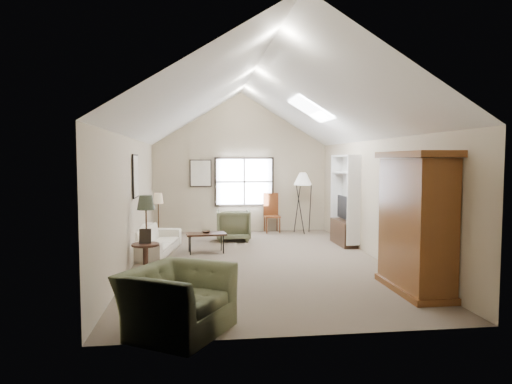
{
  "coord_description": "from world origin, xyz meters",
  "views": [
    {
      "loc": [
        -1.19,
        -9.14,
        2.07
      ],
      "look_at": [
        0.0,
        0.4,
        1.4
      ],
      "focal_mm": 32.0,
      "sensor_mm": 36.0,
      "label": 1
    }
  ],
  "objects": [
    {
      "name": "side_table",
      "position": [
        -2.2,
        -0.52,
        0.26
      ],
      "size": [
        0.59,
        0.59,
        0.52
      ],
      "primitive_type": "cylinder",
      "rotation": [
        0.0,
        0.0,
        -0.17
      ],
      "color": "#321E14",
      "rests_on": "ground"
    },
    {
      "name": "armchair_near",
      "position": [
        -1.46,
        -3.7,
        0.39
      ],
      "size": [
        1.52,
        1.57,
        0.78
      ],
      "primitive_type": "imported",
      "rotation": [
        0.0,
        0.0,
        1.02
      ],
      "color": "#626B4B",
      "rests_on": "ground"
    },
    {
      "name": "coffee_table",
      "position": [
        -1.05,
        1.02,
        0.22
      ],
      "size": [
        0.92,
        0.57,
        0.45
      ],
      "primitive_type": "cube",
      "rotation": [
        0.0,
        0.0,
        0.1
      ],
      "color": "#3E2419",
      "rests_on": "ground"
    },
    {
      "name": "tripod_lamp",
      "position": [
        1.71,
        3.45,
        0.88
      ],
      "size": [
        0.64,
        0.64,
        1.75
      ],
      "primitive_type": null,
      "rotation": [
        0.0,
        0.0,
        -0.32
      ],
      "color": "silver",
      "rests_on": "ground"
    },
    {
      "name": "tan_lamp",
      "position": [
        -2.2,
        2.28,
        0.64
      ],
      "size": [
        0.3,
        0.3,
        1.29
      ],
      "primitive_type": null,
      "rotation": [
        0.0,
        0.0,
        -0.17
      ],
      "color": "tan",
      "rests_on": "ground"
    },
    {
      "name": "tv_alcove",
      "position": [
        2.34,
        1.6,
        1.15
      ],
      "size": [
        0.32,
        1.3,
        2.1
      ],
      "primitive_type": "cube",
      "color": "white",
      "rests_on": "ground"
    },
    {
      "name": "sofa",
      "position": [
        -2.2,
        1.08,
        0.3
      ],
      "size": [
        1.14,
        2.16,
        0.6
      ],
      "primitive_type": "imported",
      "rotation": [
        0.0,
        0.0,
        1.4
      ],
      "color": "beige",
      "rests_on": "ground"
    },
    {
      "name": "dark_lamp",
      "position": [
        -2.2,
        -0.32,
        0.72
      ],
      "size": [
        0.4,
        0.4,
        1.43
      ],
      "primitive_type": null,
      "rotation": [
        0.0,
        0.0,
        -0.17
      ],
      "color": "#282D20",
      "rests_on": "ground"
    },
    {
      "name": "side_chair",
      "position": [
        0.87,
        3.7,
        0.56
      ],
      "size": [
        0.45,
        0.45,
        1.12
      ],
      "primitive_type": "cube",
      "rotation": [
        0.0,
        0.0,
        0.03
      ],
      "color": "brown",
      "rests_on": "ground"
    },
    {
      "name": "media_console",
      "position": [
        2.32,
        1.6,
        0.3
      ],
      "size": [
        0.34,
        1.18,
        0.6
      ],
      "primitive_type": "cube",
      "color": "#382316",
      "rests_on": "ground"
    },
    {
      "name": "bowl",
      "position": [
        -1.05,
        1.02,
        0.47
      ],
      "size": [
        0.23,
        0.23,
        0.05
      ],
      "primitive_type": "imported",
      "rotation": [
        0.0,
        0.0,
        0.1
      ],
      "color": "#3A2117",
      "rests_on": "coffee_table"
    },
    {
      "name": "skylight",
      "position": [
        1.3,
        0.9,
        3.22
      ],
      "size": [
        0.8,
        1.2,
        0.52
      ],
      "primitive_type": null,
      "color": "white",
      "rests_on": "room_shell"
    },
    {
      "name": "armchair_far",
      "position": [
        -0.32,
        2.54,
        0.4
      ],
      "size": [
        0.89,
        0.91,
        0.8
      ],
      "primitive_type": "imported",
      "rotation": [
        0.0,
        0.0,
        3.1
      ],
      "color": "#575E42",
      "rests_on": "ground"
    },
    {
      "name": "tv_panel",
      "position": [
        2.32,
        1.6,
        0.92
      ],
      "size": [
        0.05,
        0.9,
        0.55
      ],
      "primitive_type": "cube",
      "color": "black",
      "rests_on": "media_console"
    },
    {
      "name": "room_shell",
      "position": [
        0.0,
        0.0,
        3.21
      ],
      "size": [
        5.01,
        8.01,
        4.0
      ],
      "color": "#6F5F4F",
      "rests_on": "ground"
    },
    {
      "name": "wall_art",
      "position": [
        -1.88,
        1.94,
        1.73
      ],
      "size": [
        1.97,
        3.71,
        0.88
      ],
      "color": "black",
      "rests_on": "room_shell"
    },
    {
      "name": "armoire",
      "position": [
        2.18,
        -2.4,
        1.1
      ],
      "size": [
        0.6,
        1.5,
        2.2
      ],
      "primitive_type": "cube",
      "color": "brown",
      "rests_on": "ground"
    },
    {
      "name": "window",
      "position": [
        0.1,
        3.96,
        1.45
      ],
      "size": [
        1.72,
        0.08,
        1.42
      ],
      "primitive_type": "cube",
      "color": "black",
      "rests_on": "room_shell"
    }
  ]
}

